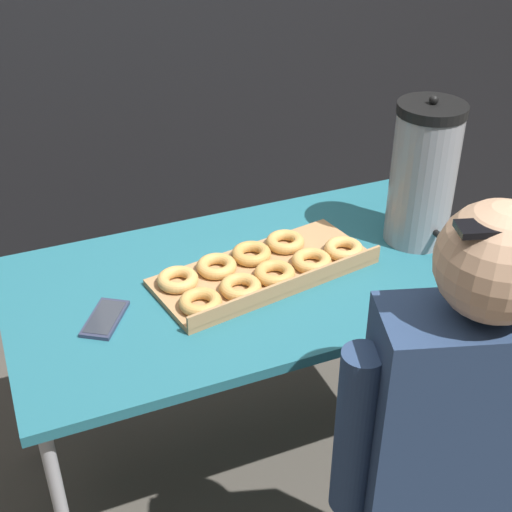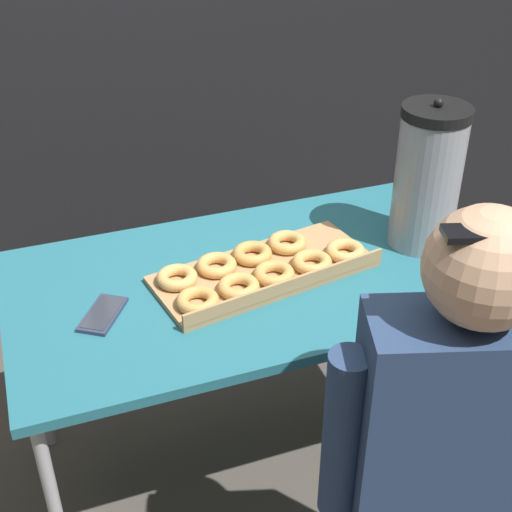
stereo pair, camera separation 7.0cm
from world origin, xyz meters
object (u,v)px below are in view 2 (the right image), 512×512
coffee_urn (428,178)px  person_seated (443,472)px  cell_phone (103,314)px  donut_box (261,270)px

coffee_urn → person_seated: bearing=-115.7°
coffee_urn → cell_phone: size_ratio=2.57×
coffee_urn → cell_phone: bearing=-177.5°
coffee_urn → person_seated: person_seated is taller
cell_phone → coffee_urn: bearing=35.7°
cell_phone → person_seated: bearing=-12.9°
coffee_urn → person_seated: size_ratio=0.35×
coffee_urn → person_seated: (-0.32, -0.66, -0.33)m
donut_box → coffee_urn: coffee_urn is taller
cell_phone → donut_box: bearing=37.2°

